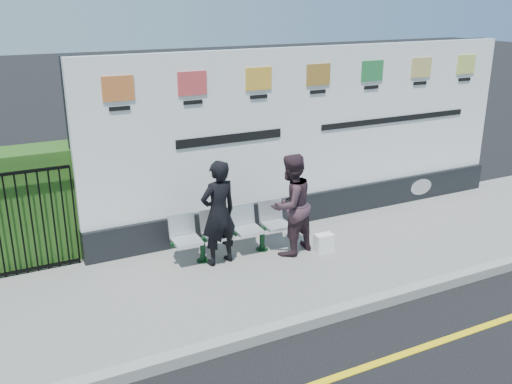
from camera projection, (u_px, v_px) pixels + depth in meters
ground at (447, 340)px, 6.80m from camera, size 80.00×80.00×0.00m
pavement at (330, 255)px, 8.89m from camera, size 14.00×3.00×0.12m
kerb at (392, 297)px, 7.62m from camera, size 14.00×0.18×0.14m
yellow_line at (447, 339)px, 6.80m from camera, size 14.00×0.10×0.01m
billboard at (313, 147)px, 9.80m from camera, size 8.00×0.30×3.00m
bench at (233, 243)px, 8.68m from camera, size 1.89×0.57×0.40m
woman_left at (218, 213)px, 8.25m from camera, size 0.63×0.47×1.58m
woman_right at (291, 205)px, 8.59m from camera, size 0.91×0.80×1.58m
handbag_brown at (218, 228)px, 8.48m from camera, size 0.27×0.18×0.20m
carrier_bag_white at (324, 243)px, 8.83m from camera, size 0.29×0.17×0.29m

